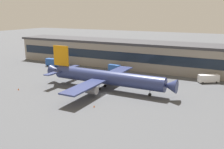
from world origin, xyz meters
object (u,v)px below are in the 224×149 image
object	(u,v)px
traffic_cone_0	(94,106)
catering_truck	(52,62)
airliner	(105,77)
fuel_truck	(209,78)
stair_truck	(114,68)
traffic_cone_1	(18,89)

from	to	relation	value
traffic_cone_0	catering_truck	bearing A→B (deg)	141.10
airliner	traffic_cone_0	size ratio (longest dim) A/B	81.15
airliner	fuel_truck	distance (m)	43.99
airliner	stair_truck	xyz separation A→B (m)	(-9.98, 27.46, -2.71)
fuel_truck	traffic_cone_0	xyz separation A→B (m)	(-27.92, -45.81, -1.56)
stair_truck	fuel_truck	bearing A→B (deg)	0.61
airliner	traffic_cone_1	world-z (taller)	airliner
airliner	stair_truck	distance (m)	29.35
stair_truck	traffic_cone_0	bearing A→B (deg)	-70.63
catering_truck	fuel_truck	distance (m)	79.66
catering_truck	traffic_cone_0	bearing A→B (deg)	-38.90
catering_truck	traffic_cone_1	xyz separation A→B (m)	(17.16, -39.60, -1.94)
catering_truck	traffic_cone_1	size ratio (longest dim) A/B	10.41
traffic_cone_1	catering_truck	bearing A→B (deg)	113.43
traffic_cone_1	stair_truck	bearing A→B (deg)	66.81
stair_truck	catering_truck	size ratio (longest dim) A/B	0.86
catering_truck	fuel_truck	world-z (taller)	catering_truck
airliner	catering_truck	xyz separation A→B (m)	(-45.68, 23.79, -2.40)
catering_truck	traffic_cone_0	size ratio (longest dim) A/B	11.34
stair_truck	traffic_cone_1	distance (m)	47.10
airliner	stair_truck	world-z (taller)	airliner
catering_truck	traffic_cone_0	xyz separation A→B (m)	(51.64, -41.67, -1.97)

